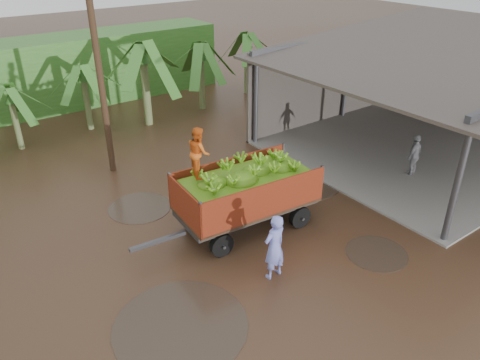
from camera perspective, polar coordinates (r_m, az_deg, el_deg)
name	(u,v)px	position (r m, az deg, el deg)	size (l,w,h in m)	color
ground	(233,244)	(14.37, -0.84, -7.77)	(100.00, 100.00, 0.00)	black
packing_shed	(427,84)	(22.46, 21.89, 10.80)	(12.78, 10.80, 4.76)	gray
hedge_north	(18,79)	(26.78, -25.47, 11.07)	(22.00, 3.00, 3.60)	#2D661E
banana_trailer	(246,190)	(14.47, 0.69, -1.28)	(6.10, 2.46, 3.53)	#B13219
man_blue	(274,247)	(12.63, 4.20, -8.12)	(0.70, 0.46, 1.93)	#7A82DF
man_grey	(414,155)	(19.07, 20.46, 2.84)	(1.00, 0.42, 1.70)	gray
utility_pole	(100,79)	(18.04, -16.64, 11.66)	(1.20, 0.24, 7.23)	#47301E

